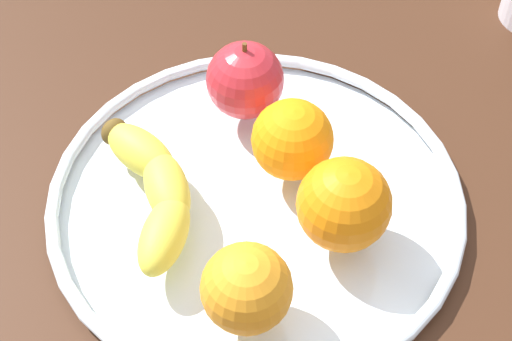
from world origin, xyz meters
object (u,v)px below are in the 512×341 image
(orange_center, at_px, (344,204))
(orange_front_left, at_px, (292,140))
(apple, at_px, (245,80))
(banana, at_px, (155,188))
(orange_front_right, at_px, (247,288))
(fruit_bowl, at_px, (256,198))

(orange_center, bearing_deg, orange_front_left, -1.66)
(apple, bearing_deg, orange_center, 178.88)
(orange_center, bearing_deg, banana, 47.89)
(orange_front_right, bearing_deg, orange_center, -76.05)
(apple, height_order, orange_front_left, apple)
(fruit_bowl, height_order, apple, apple)
(fruit_bowl, relative_size, orange_front_left, 5.12)
(orange_front_left, height_order, orange_front_right, orange_front_left)
(orange_center, height_order, orange_front_right, orange_center)
(fruit_bowl, xyz_separation_m, orange_front_right, (-0.10, 0.07, 0.04))
(fruit_bowl, bearing_deg, apple, -24.54)
(banana, bearing_deg, orange_front_right, -161.04)
(orange_front_right, bearing_deg, banana, 5.83)
(fruit_bowl, xyz_separation_m, orange_front_left, (0.01, -0.04, 0.04))
(banana, distance_m, apple, 0.14)
(orange_center, xyz_separation_m, orange_front_right, (-0.03, 0.10, -0.00))
(fruit_bowl, relative_size, apple, 4.56)
(apple, height_order, orange_front_right, apple)
(orange_center, bearing_deg, orange_front_right, 103.95)
(fruit_bowl, bearing_deg, orange_front_left, -76.78)
(banana, relative_size, orange_front_right, 2.55)
(orange_front_left, bearing_deg, orange_front_right, 135.25)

